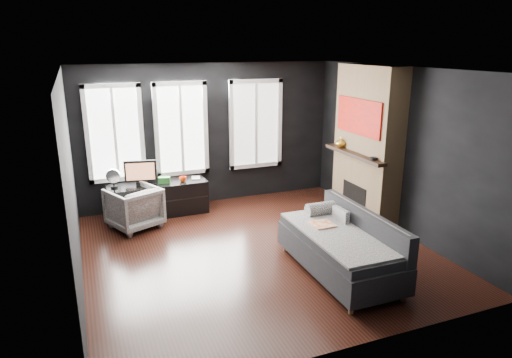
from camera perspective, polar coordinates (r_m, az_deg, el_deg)
name	(u,v)px	position (r m, az deg, el deg)	size (l,w,h in m)	color
floor	(257,251)	(7.04, 0.14, -8.96)	(5.00, 5.00, 0.00)	black
ceiling	(257,69)	(6.37, 0.16, 13.56)	(5.00, 5.00, 0.00)	white
wall_back	(209,135)	(8.89, -5.86, 5.54)	(5.00, 0.02, 2.70)	black
wall_left	(71,184)	(6.14, -22.07, -0.59)	(0.02, 5.00, 2.70)	black
wall_right	(399,151)	(7.83, 17.44, 3.37)	(0.02, 5.00, 2.70)	black
windows	(184,81)	(8.60, -8.94, 12.00)	(4.00, 0.16, 1.76)	white
fireplace	(367,145)	(8.17, 13.73, 4.19)	(0.70, 1.62, 2.70)	#93724C
sofa	(339,244)	(6.33, 10.40, -7.96)	(1.01, 2.03, 0.87)	black
stripe_pillow	(341,219)	(6.64, 10.54, -4.97)	(0.08, 0.32, 0.32)	gray
armchair	(134,206)	(8.03, -15.02, -3.23)	(0.77, 0.72, 0.79)	white
media_console	(158,199)	(8.55, -12.11, -2.46)	(1.77, 0.55, 0.61)	black
monitor	(140,171)	(8.35, -14.25, 0.96)	(0.57, 0.12, 0.51)	black
desk_fan	(113,178)	(8.33, -17.40, 0.09)	(0.25, 0.25, 0.35)	gray
mug	(183,178)	(8.44, -9.13, 0.08)	(0.13, 0.10, 0.13)	red
book	(191,173)	(8.62, -8.08, 0.76)	(0.16, 0.02, 0.21)	#C1B893
storage_box	(164,180)	(8.43, -11.40, -0.11)	(0.20, 0.13, 0.11)	#2C792D
mantel_vase	(341,142)	(8.41, 10.56, 4.52)	(0.18, 0.19, 0.18)	gold
mantel_clock	(374,159)	(7.62, 14.50, 2.49)	(0.12, 0.12, 0.04)	black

